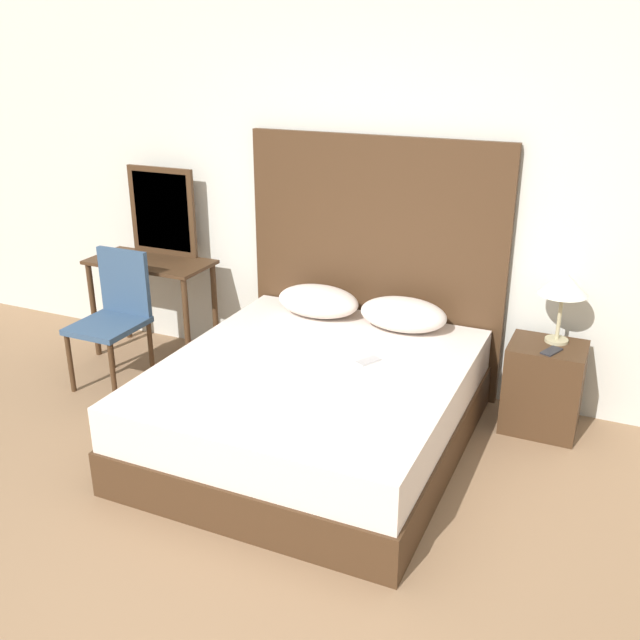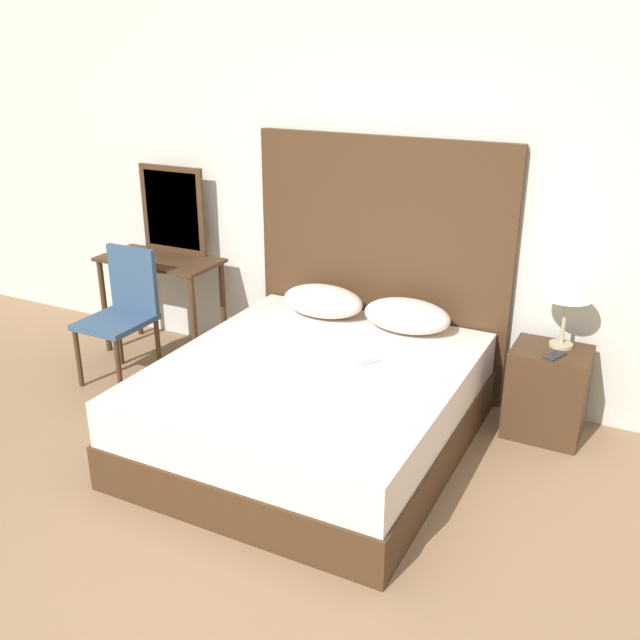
{
  "view_description": "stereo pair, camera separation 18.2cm",
  "coord_description": "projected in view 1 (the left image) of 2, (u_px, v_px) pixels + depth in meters",
  "views": [
    {
      "loc": [
        1.48,
        -2.07,
        2.33
      ],
      "look_at": [
        -0.12,
        1.47,
        0.79
      ],
      "focal_mm": 40.0,
      "sensor_mm": 36.0,
      "label": 1
    },
    {
      "loc": [
        1.64,
        -1.99,
        2.33
      ],
      "look_at": [
        -0.12,
        1.47,
        0.79
      ],
      "focal_mm": 40.0,
      "sensor_mm": 36.0,
      "label": 2
    }
  ],
  "objects": [
    {
      "name": "chair",
      "position": [
        115.0,
        310.0,
        5.04
      ],
      "size": [
        0.43,
        0.48,
        0.95
      ],
      "color": "#334C6B",
      "rests_on": "ground_plane"
    },
    {
      "name": "wall_back",
      "position": [
        397.0,
        195.0,
        4.76
      ],
      "size": [
        10.0,
        0.06,
        2.7
      ],
      "color": "silver",
      "rests_on": "ground_plane"
    },
    {
      "name": "vanity_desk",
      "position": [
        151.0,
        279.0,
        5.4
      ],
      "size": [
        0.94,
        0.46,
        0.77
      ],
      "color": "#422B19",
      "rests_on": "ground_plane"
    },
    {
      "name": "headboard",
      "position": [
        374.0,
        264.0,
        4.92
      ],
      "size": [
        1.82,
        0.05,
        1.74
      ],
      "color": "#422B19",
      "rests_on": "ground_plane"
    },
    {
      "name": "phone_on_nightstand",
      "position": [
        552.0,
        351.0,
        4.27
      ],
      "size": [
        0.12,
        0.17,
        0.01
      ],
      "color": "#232328",
      "rests_on": "nightstand"
    },
    {
      "name": "pillow_left",
      "position": [
        318.0,
        301.0,
        4.9
      ],
      "size": [
        0.58,
        0.37,
        0.21
      ],
      "color": "silver",
      "rests_on": "bed"
    },
    {
      "name": "pillow_right",
      "position": [
        403.0,
        314.0,
        4.67
      ],
      "size": [
        0.58,
        0.37,
        0.21
      ],
      "color": "silver",
      "rests_on": "bed"
    },
    {
      "name": "table_lamp",
      "position": [
        564.0,
        285.0,
        4.28
      ],
      "size": [
        0.3,
        0.3,
        0.46
      ],
      "color": "tan",
      "rests_on": "nightstand"
    },
    {
      "name": "bed",
      "position": [
        313.0,
        406.0,
        4.29
      ],
      "size": [
        1.74,
        1.96,
        0.54
      ],
      "color": "#422B19",
      "rests_on": "ground_plane"
    },
    {
      "name": "nightstand",
      "position": [
        543.0,
        387.0,
        4.47
      ],
      "size": [
        0.46,
        0.38,
        0.58
      ],
      "color": "#422B19",
      "rests_on": "ground_plane"
    },
    {
      "name": "vanity_mirror",
      "position": [
        162.0,
        211.0,
        5.4
      ],
      "size": [
        0.57,
        0.03,
        0.67
      ],
      "color": "#422B19",
      "rests_on": "vanity_desk"
    },
    {
      "name": "ground_plane",
      "position": [
        209.0,
        598.0,
        3.18
      ],
      "size": [
        16.0,
        16.0,
        0.0
      ],
      "primitive_type": "plane",
      "color": "#8C6B4C"
    },
    {
      "name": "phone_on_bed",
      "position": [
        368.0,
        361.0,
        4.23
      ],
      "size": [
        0.13,
        0.17,
        0.01
      ],
      "color": "#B7B7BC",
      "rests_on": "bed"
    }
  ]
}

